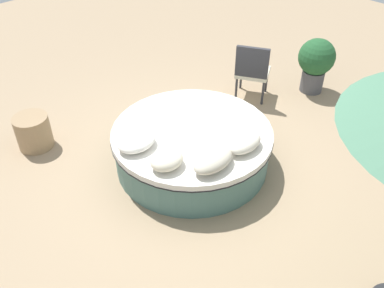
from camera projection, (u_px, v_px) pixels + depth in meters
name	position (u px, v px, depth m)	size (l,w,h in m)	color
ground_plane	(192.00, 163.00, 5.67)	(16.00, 16.00, 0.00)	#9E8466
round_bed	(192.00, 147.00, 5.50)	(2.10, 2.10, 0.55)	#4C726B
throw_pillow_0	(136.00, 141.00, 5.01)	(0.50, 0.40, 0.17)	white
throw_pillow_1	(167.00, 160.00, 4.72)	(0.41, 0.35, 0.19)	beige
throw_pillow_2	(213.00, 161.00, 4.70)	(0.55, 0.33, 0.20)	beige
throw_pillow_3	(245.00, 143.00, 4.98)	(0.50, 0.30, 0.18)	silver
patio_chair	(252.00, 69.00, 6.65)	(0.69, 0.70, 0.98)	#333338
planter	(316.00, 62.00, 6.88)	(0.61, 0.61, 0.94)	#4C4C51
side_table	(33.00, 132.00, 5.83)	(0.49, 0.49, 0.49)	#997A56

